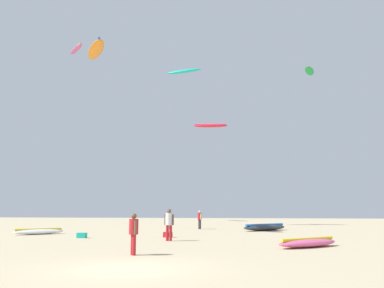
{
  "coord_description": "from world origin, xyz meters",
  "views": [
    {
      "loc": [
        3.54,
        -12.32,
        1.88
      ],
      "look_at": [
        0.0,
        17.18,
        6.67
      ],
      "focal_mm": 36.91,
      "sensor_mm": 36.0,
      "label": 1
    }
  ],
  "objects_px": {
    "kite_grounded_mid": "(39,231)",
    "kite_aloft_0": "(96,50)",
    "person_foreground": "(134,231)",
    "gear_bag": "(168,235)",
    "kite_aloft_2": "(76,49)",
    "kite_aloft_4": "(184,71)",
    "kite_aloft_3": "(210,126)",
    "kite_aloft_1": "(310,71)",
    "person_left": "(169,222)",
    "kite_grounded_far": "(308,243)",
    "cooler_box": "(82,235)",
    "person_midground": "(200,218)",
    "kite_grounded_near": "(265,227)"
  },
  "relations": [
    {
      "from": "person_midground",
      "to": "person_left",
      "type": "distance_m",
      "value": 12.63
    },
    {
      "from": "cooler_box",
      "to": "gear_bag",
      "type": "height_order",
      "value": "same"
    },
    {
      "from": "person_foreground",
      "to": "person_left",
      "type": "relative_size",
      "value": 0.92
    },
    {
      "from": "kite_grounded_far",
      "to": "kite_aloft_0",
      "type": "distance_m",
      "value": 22.42
    },
    {
      "from": "person_foreground",
      "to": "person_midground",
      "type": "relative_size",
      "value": 1.02
    },
    {
      "from": "kite_grounded_far",
      "to": "cooler_box",
      "type": "bearing_deg",
      "value": 161.74
    },
    {
      "from": "kite_grounded_near",
      "to": "gear_bag",
      "type": "relative_size",
      "value": 7.66
    },
    {
      "from": "kite_grounded_mid",
      "to": "kite_aloft_0",
      "type": "bearing_deg",
      "value": 36.47
    },
    {
      "from": "kite_grounded_near",
      "to": "kite_aloft_3",
      "type": "height_order",
      "value": "kite_aloft_3"
    },
    {
      "from": "kite_grounded_mid",
      "to": "kite_aloft_1",
      "type": "distance_m",
      "value": 38.65
    },
    {
      "from": "gear_bag",
      "to": "kite_aloft_1",
      "type": "relative_size",
      "value": 0.15
    },
    {
      "from": "person_midground",
      "to": "kite_grounded_mid",
      "type": "bearing_deg",
      "value": 179.79
    },
    {
      "from": "kite_aloft_0",
      "to": "kite_aloft_3",
      "type": "xyz_separation_m",
      "value": [
        8.29,
        13.48,
        -3.68
      ]
    },
    {
      "from": "person_left",
      "to": "kite_grounded_mid",
      "type": "relative_size",
      "value": 0.55
    },
    {
      "from": "person_foreground",
      "to": "gear_bag",
      "type": "relative_size",
      "value": 2.94
    },
    {
      "from": "person_foreground",
      "to": "kite_aloft_4",
      "type": "relative_size",
      "value": 0.39
    },
    {
      "from": "kite_grounded_far",
      "to": "kite_aloft_0",
      "type": "bearing_deg",
      "value": 147.43
    },
    {
      "from": "kite_grounded_mid",
      "to": "cooler_box",
      "type": "height_order",
      "value": "kite_grounded_mid"
    },
    {
      "from": "kite_grounded_near",
      "to": "kite_grounded_mid",
      "type": "xyz_separation_m",
      "value": [
        -16.23,
        -6.53,
        -0.07
      ]
    },
    {
      "from": "kite_grounded_near",
      "to": "kite_aloft_0",
      "type": "bearing_deg",
      "value": -161.72
    },
    {
      "from": "kite_aloft_0",
      "to": "kite_aloft_1",
      "type": "height_order",
      "value": "kite_aloft_1"
    },
    {
      "from": "person_foreground",
      "to": "kite_aloft_1",
      "type": "relative_size",
      "value": 0.45
    },
    {
      "from": "kite_aloft_2",
      "to": "kite_aloft_4",
      "type": "relative_size",
      "value": 0.99
    },
    {
      "from": "person_midground",
      "to": "kite_grounded_near",
      "type": "relative_size",
      "value": 0.38
    },
    {
      "from": "kite_grounded_mid",
      "to": "gear_bag",
      "type": "xyz_separation_m",
      "value": [
        9.6,
        -1.63,
        -0.04
      ]
    },
    {
      "from": "gear_bag",
      "to": "person_midground",
      "type": "bearing_deg",
      "value": 83.81
    },
    {
      "from": "cooler_box",
      "to": "kite_aloft_4",
      "type": "relative_size",
      "value": 0.13
    },
    {
      "from": "gear_bag",
      "to": "kite_aloft_2",
      "type": "height_order",
      "value": "kite_aloft_2"
    },
    {
      "from": "kite_grounded_far",
      "to": "kite_aloft_1",
      "type": "xyz_separation_m",
      "value": [
        6.19,
        30.92,
        19.29
      ]
    },
    {
      "from": "kite_aloft_2",
      "to": "kite_aloft_4",
      "type": "distance_m",
      "value": 21.02
    },
    {
      "from": "kite_grounded_near",
      "to": "kite_grounded_mid",
      "type": "distance_m",
      "value": 17.49
    },
    {
      "from": "kite_grounded_near",
      "to": "kite_grounded_far",
      "type": "xyz_separation_m",
      "value": [
        1.19,
        -13.72,
        -0.05
      ]
    },
    {
      "from": "person_foreground",
      "to": "kite_grounded_mid",
      "type": "relative_size",
      "value": 0.51
    },
    {
      "from": "person_left",
      "to": "kite_aloft_3",
      "type": "bearing_deg",
      "value": 11.05
    },
    {
      "from": "cooler_box",
      "to": "kite_aloft_2",
      "type": "relative_size",
      "value": 0.13
    },
    {
      "from": "kite_aloft_1",
      "to": "kite_aloft_3",
      "type": "xyz_separation_m",
      "value": [
        -12.46,
        -8.14,
        -8.68
      ]
    },
    {
      "from": "kite_aloft_1",
      "to": "kite_aloft_4",
      "type": "height_order",
      "value": "kite_aloft_1"
    },
    {
      "from": "gear_bag",
      "to": "kite_aloft_4",
      "type": "xyz_separation_m",
      "value": [
        -1.31,
        16.24,
        16.74
      ]
    },
    {
      "from": "kite_aloft_2",
      "to": "kite_aloft_3",
      "type": "bearing_deg",
      "value": -23.8
    },
    {
      "from": "person_left",
      "to": "gear_bag",
      "type": "relative_size",
      "value": 3.21
    },
    {
      "from": "person_left",
      "to": "kite_grounded_far",
      "type": "distance_m",
      "value": 7.81
    },
    {
      "from": "kite_aloft_3",
      "to": "person_foreground",
      "type": "bearing_deg",
      "value": -92.56
    },
    {
      "from": "person_left",
      "to": "kite_aloft_4",
      "type": "height_order",
      "value": "kite_aloft_4"
    },
    {
      "from": "kite_grounded_far",
      "to": "gear_bag",
      "type": "distance_m",
      "value": 9.59
    },
    {
      "from": "kite_grounded_near",
      "to": "kite_aloft_3",
      "type": "relative_size",
      "value": 1.12
    },
    {
      "from": "person_left",
      "to": "cooler_box",
      "type": "distance_m",
      "value": 6.05
    },
    {
      "from": "person_left",
      "to": "kite_grounded_near",
      "type": "relative_size",
      "value": 0.42
    },
    {
      "from": "person_midground",
      "to": "kite_aloft_3",
      "type": "height_order",
      "value": "kite_aloft_3"
    },
    {
      "from": "kite_grounded_mid",
      "to": "person_midground",
      "type": "bearing_deg",
      "value": 37.59
    },
    {
      "from": "kite_aloft_0",
      "to": "person_midground",
      "type": "bearing_deg",
      "value": 37.99
    }
  ]
}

